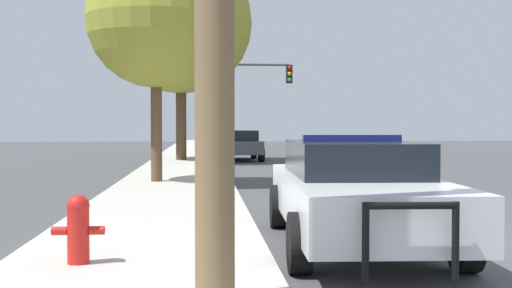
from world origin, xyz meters
TOP-DOWN VIEW (x-y plane):
  - sidewalk_left at (-5.10, 0.00)m, footprint 3.00×110.00m
  - police_car at (-2.36, 0.32)m, footprint 2.23×5.28m
  - fire_hydrant at (-5.72, -1.13)m, footprint 0.56×0.24m
  - traffic_light at (-2.27, 23.33)m, footprint 4.10×0.35m
  - car_background_midblock at (-2.77, 21.14)m, footprint 2.17×4.46m
  - car_background_distant at (-1.87, 38.42)m, footprint 2.14×4.75m
  - tree_sidewalk_near at (-5.60, 8.95)m, footprint 3.65×3.65m
  - tree_sidewalk_mid at (-5.30, 19.38)m, footprint 6.06×6.06m

SIDE VIEW (x-z plane):
  - sidewalk_left at x=-5.10m, z-range 0.00..0.13m
  - fire_hydrant at x=-5.72m, z-range 0.15..0.89m
  - car_background_distant at x=-1.87m, z-range 0.06..1.30m
  - car_background_midblock at x=-2.77m, z-range 0.04..1.42m
  - police_car at x=-2.36m, z-range 0.01..1.49m
  - traffic_light at x=-2.27m, z-range 1.13..5.73m
  - tree_sidewalk_near at x=-5.60m, z-range 1.34..7.45m
  - tree_sidewalk_mid at x=-5.30m, z-range 1.52..10.40m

